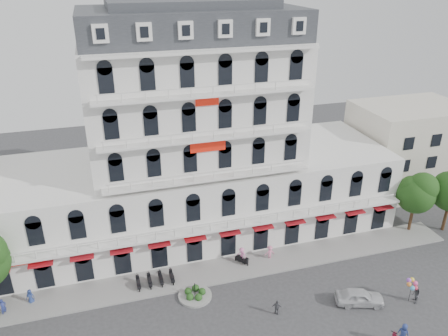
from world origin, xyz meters
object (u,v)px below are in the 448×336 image
(rider_east, at_px, (403,335))
(rider_center, at_px, (242,256))
(balloon_vendor, at_px, (414,291))
(parked_car, at_px, (360,297))

(rider_east, bearing_deg, rider_center, -0.55)
(rider_east, distance_m, rider_center, 16.85)
(balloon_vendor, bearing_deg, rider_center, 143.76)
(rider_east, xyz_separation_m, balloon_vendor, (4.39, 4.20, 0.06))
(parked_car, distance_m, rider_center, 12.25)
(parked_car, xyz_separation_m, rider_east, (0.56, -5.42, 0.45))
(rider_east, height_order, rider_center, rider_east)
(rider_east, bearing_deg, balloon_vendor, -79.79)
(rider_center, bearing_deg, parked_car, 7.54)
(parked_car, xyz_separation_m, rider_center, (-8.61, 8.72, 0.31))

